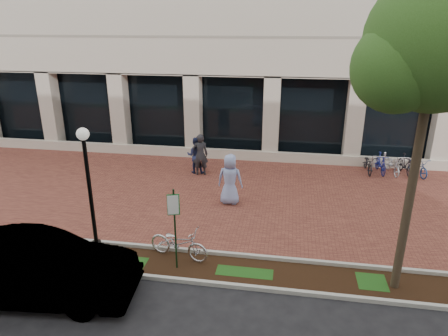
% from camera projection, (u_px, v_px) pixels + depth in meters
% --- Properties ---
extents(ground, '(120.00, 120.00, 0.00)m').
position_uv_depth(ground, '(214.00, 194.00, 16.45)').
color(ground, black).
rests_on(ground, ground).
extents(brick_plaza, '(40.00, 9.00, 0.01)m').
position_uv_depth(brick_plaza, '(214.00, 194.00, 16.44)').
color(brick_plaza, brown).
rests_on(brick_plaza, ground).
extents(planting_strip, '(40.00, 1.50, 0.01)m').
position_uv_depth(planting_strip, '(180.00, 266.00, 11.58)').
color(planting_strip, black).
rests_on(planting_strip, ground).
extents(curb_plaza_side, '(40.00, 0.12, 0.12)m').
position_uv_depth(curb_plaza_side, '(187.00, 250.00, 12.26)').
color(curb_plaza_side, '#B3B4A9').
rests_on(curb_plaza_side, ground).
extents(curb_street_side, '(40.00, 0.12, 0.12)m').
position_uv_depth(curb_street_side, '(173.00, 279.00, 10.87)').
color(curb_street_side, '#B3B4A9').
rests_on(curb_street_side, ground).
extents(parking_sign, '(0.34, 0.07, 2.45)m').
position_uv_depth(parking_sign, '(175.00, 219.00, 10.95)').
color(parking_sign, '#123216').
rests_on(parking_sign, ground).
extents(lamppost, '(0.36, 0.36, 3.90)m').
position_uv_depth(lamppost, '(89.00, 184.00, 11.63)').
color(lamppost, black).
rests_on(lamppost, ground).
extents(street_tree, '(3.73, 3.11, 7.84)m').
position_uv_depth(street_tree, '(438.00, 51.00, 8.61)').
color(street_tree, '#483B29').
rests_on(street_tree, ground).
extents(locked_bicycle, '(2.01, 1.10, 1.00)m').
position_uv_depth(locked_bicycle, '(179.00, 243.00, 11.83)').
color(locked_bicycle, silver).
rests_on(locked_bicycle, ground).
extents(pedestrian_left, '(0.80, 0.62, 1.94)m').
position_uv_depth(pedestrian_left, '(200.00, 155.00, 18.19)').
color(pedestrian_left, '#25252A').
rests_on(pedestrian_left, ground).
extents(pedestrian_mid, '(0.87, 0.70, 1.71)m').
position_uv_depth(pedestrian_mid, '(196.00, 155.00, 18.47)').
color(pedestrian_mid, '#1E264C').
rests_on(pedestrian_mid, ground).
extents(pedestrian_right, '(1.02, 0.70, 2.00)m').
position_uv_depth(pedestrian_right, '(230.00, 179.00, 15.25)').
color(pedestrian_right, '#92A4DA').
rests_on(pedestrian_right, ground).
extents(bollard, '(0.12, 0.12, 0.94)m').
position_uv_depth(bollard, '(384.00, 161.00, 18.84)').
color(bollard, silver).
rests_on(bollard, ground).
extents(bike_rack_cluster, '(2.98, 1.72, 0.95)m').
position_uv_depth(bike_rack_cluster, '(393.00, 164.00, 18.49)').
color(bike_rack_cluster, black).
rests_on(bike_rack_cluster, ground).
extents(sedan_near_curb, '(5.14, 2.21, 1.65)m').
position_uv_depth(sedan_near_curb, '(36.00, 269.00, 10.01)').
color(sedan_near_curb, silver).
rests_on(sedan_near_curb, ground).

